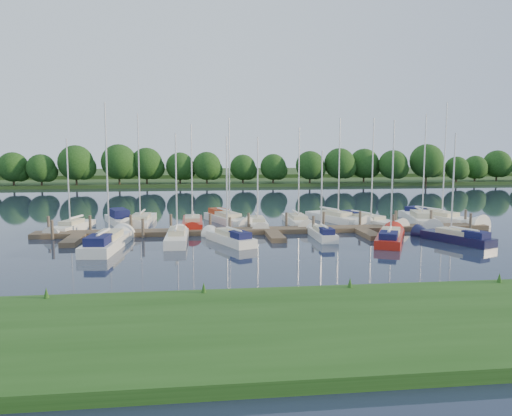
{
  "coord_description": "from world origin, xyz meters",
  "views": [
    {
      "loc": [
        -6.43,
        -34.83,
        7.33
      ],
      "look_at": [
        -1.21,
        8.0,
        2.2
      ],
      "focal_mm": 35.0,
      "sensor_mm": 36.0,
      "label": 1
    }
  ],
  "objects": [
    {
      "name": "near_bank",
      "position": [
        0.0,
        -16.0,
        0.25
      ],
      "size": [
        90.0,
        10.0,
        0.5
      ],
      "primitive_type": "cube",
      "color": "#1D4413",
      "rests_on": "ground"
    },
    {
      "name": "sailboat_n_9",
      "position": [
        15.39,
        10.95,
        0.29
      ],
      "size": [
        3.55,
        8.68,
        11.11
      ],
      "rotation": [
        0.0,
        0.0,
        2.93
      ],
      "color": "white",
      "rests_on": "ground"
    },
    {
      "name": "dock",
      "position": [
        0.0,
        7.31,
        0.2
      ],
      "size": [
        40.0,
        6.0,
        0.4
      ],
      "color": "#4A3E2A",
      "rests_on": "ground"
    },
    {
      "name": "far_shore",
      "position": [
        0.0,
        75.0,
        0.3
      ],
      "size": [
        180.0,
        30.0,
        0.6
      ],
      "primitive_type": "cube",
      "color": "#253E17",
      "rests_on": "ground"
    },
    {
      "name": "treeline",
      "position": [
        -3.1,
        62.01,
        4.01
      ],
      "size": [
        145.74,
        9.9,
        8.19
      ],
      "color": "#38281C",
      "rests_on": "ground"
    },
    {
      "name": "sailboat_s_2",
      "position": [
        -3.85,
        3.61,
        0.32
      ],
      "size": [
        3.76,
        6.55,
        8.65
      ],
      "rotation": [
        0.0,
        0.0,
        0.41
      ],
      "color": "white",
      "rests_on": "ground"
    },
    {
      "name": "sailboat_n_0",
      "position": [
        -17.48,
        10.88,
        0.27
      ],
      "size": [
        3.02,
        6.67,
        8.59
      ],
      "rotation": [
        0.0,
        0.0,
        2.87
      ],
      "color": "white",
      "rests_on": "ground"
    },
    {
      "name": "sailboat_n_10",
      "position": [
        18.06,
        12.67,
        0.31
      ],
      "size": [
        5.07,
        9.79,
        12.36
      ],
      "rotation": [
        0.0,
        0.0,
        3.49
      ],
      "color": "white",
      "rests_on": "ground"
    },
    {
      "name": "sailboat_s_5",
      "position": [
        13.86,
        1.77,
        0.32
      ],
      "size": [
        3.97,
        6.78,
        8.93
      ],
      "rotation": [
        0.0,
        0.0,
        0.43
      ],
      "color": "black",
      "rests_on": "ground"
    },
    {
      "name": "sailboat_s_1",
      "position": [
        -7.92,
        4.17,
        0.28
      ],
      "size": [
        1.74,
        6.81,
        8.96
      ],
      "rotation": [
        0.0,
        0.0,
        -0.02
      ],
      "color": "white",
      "rests_on": "ground"
    },
    {
      "name": "sailboat_s_0",
      "position": [
        -12.96,
        2.63,
        0.34
      ],
      "size": [
        2.81,
        8.74,
        11.13
      ],
      "rotation": [
        0.0,
        0.0,
        -0.1
      ],
      "color": "white",
      "rests_on": "ground"
    },
    {
      "name": "sailboat_n_6",
      "position": [
        3.42,
        12.31,
        0.27
      ],
      "size": [
        1.89,
        7.6,
        9.67
      ],
      "rotation": [
        0.0,
        0.0,
        3.15
      ],
      "color": "white",
      "rests_on": "ground"
    },
    {
      "name": "sailboat_n_4",
      "position": [
        -3.29,
        14.15,
        0.32
      ],
      "size": [
        4.43,
        8.33,
        10.68
      ],
      "rotation": [
        0.0,
        0.0,
        3.51
      ],
      "color": "white",
      "rests_on": "ground"
    },
    {
      "name": "motorboat",
      "position": [
        -13.83,
        14.73,
        0.37
      ],
      "size": [
        3.62,
        6.36,
        1.83
      ],
      "rotation": [
        0.0,
        0.0,
        3.5
      ],
      "color": "white",
      "rests_on": "ground"
    },
    {
      "name": "distant_hill",
      "position": [
        0.0,
        100.0,
        0.7
      ],
      "size": [
        220.0,
        40.0,
        1.4
      ],
      "primitive_type": "cube",
      "color": "#2C4A20",
      "rests_on": "ground"
    },
    {
      "name": "sailboat_n_5",
      "position": [
        -0.68,
        11.3,
        0.27
      ],
      "size": [
        1.84,
        6.83,
        8.72
      ],
      "rotation": [
        0.0,
        0.0,
        3.1
      ],
      "color": "white",
      "rests_on": "ground"
    },
    {
      "name": "sailboat_s_3",
      "position": [
        3.86,
        4.67,
        0.32
      ],
      "size": [
        1.38,
        5.71,
        7.51
      ],
      "rotation": [
        0.0,
        0.0,
        0.0
      ],
      "color": "white",
      "rests_on": "ground"
    },
    {
      "name": "sailboat_n_8",
      "position": [
        10.32,
        11.69,
        0.3
      ],
      "size": [
        4.5,
        8.35,
        10.59
      ],
      "rotation": [
        0.0,
        0.0,
        3.52
      ],
      "color": "white",
      "rests_on": "ground"
    },
    {
      "name": "sailboat_n_2",
      "position": [
        -11.74,
        13.9,
        0.27
      ],
      "size": [
        2.39,
        8.77,
        11.02
      ],
      "rotation": [
        0.0,
        0.0,
        3.1
      ],
      "color": "white",
      "rests_on": "ground"
    },
    {
      "name": "sailboat_s_4",
      "position": [
        8.84,
        2.52,
        0.31
      ],
      "size": [
        4.62,
        7.6,
        9.92
      ],
      "rotation": [
        0.0,
        0.0,
        -0.45
      ],
      "color": "#A91A0F",
      "rests_on": "ground"
    },
    {
      "name": "mooring_pilings",
      "position": [
        0.0,
        8.43,
        0.6
      ],
      "size": [
        38.24,
        2.84,
        2.0
      ],
      "color": "#473D33",
      "rests_on": "ground"
    },
    {
      "name": "sailboat_n_3",
      "position": [
        -6.75,
        11.94,
        0.27
      ],
      "size": [
        1.87,
        7.75,
        9.91
      ],
      "rotation": [
        0.0,
        0.0,
        3.14
      ],
      "color": "#A91A0F",
      "rests_on": "ground"
    },
    {
      "name": "sailboat_n_7",
      "position": [
        7.67,
        13.62,
        0.27
      ],
      "size": [
        4.63,
        8.33,
        10.74
      ],
      "rotation": [
        0.0,
        0.0,
        3.54
      ],
      "color": "white",
      "rests_on": "ground"
    },
    {
      "name": "ground",
      "position": [
        0.0,
        0.0,
        0.0
      ],
      "size": [
        260.0,
        260.0,
        0.0
      ],
      "primitive_type": "plane",
      "color": "#1B2437",
      "rests_on": "ground"
    }
  ]
}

